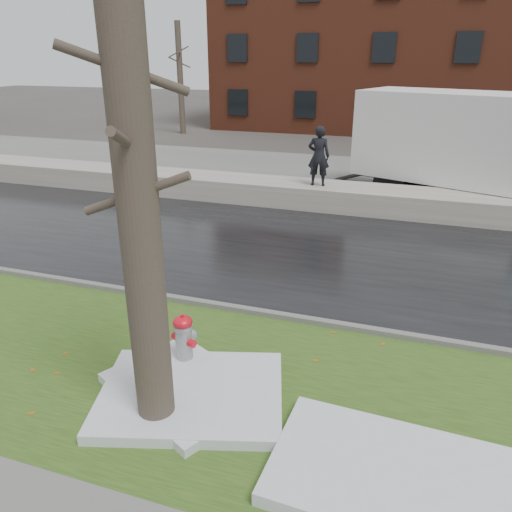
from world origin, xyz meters
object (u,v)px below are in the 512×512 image
(box_truck, at_px, (482,148))
(worker, at_px, (319,156))
(tree, at_px, (137,199))
(fire_hydrant, at_px, (184,339))

(box_truck, distance_m, worker, 5.22)
(box_truck, bearing_deg, tree, -91.24)
(tree, height_order, worker, tree)
(worker, bearing_deg, tree, 84.89)
(fire_hydrant, relative_size, worker, 0.50)
(tree, relative_size, worker, 3.28)
(tree, bearing_deg, worker, 90.62)
(fire_hydrant, xyz_separation_m, box_truck, (4.94, 11.41, 1.36))
(fire_hydrant, relative_size, tree, 0.15)
(box_truck, height_order, worker, box_truck)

